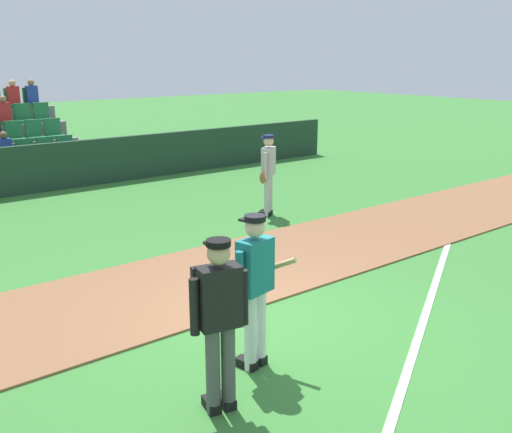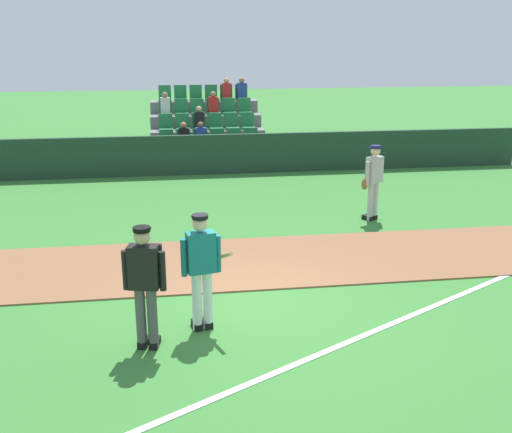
# 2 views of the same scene
# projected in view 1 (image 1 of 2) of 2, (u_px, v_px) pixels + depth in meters

# --- Properties ---
(ground_plane) EXTENTS (80.00, 80.00, 0.00)m
(ground_plane) POSITION_uv_depth(u_px,v_px,m) (270.00, 319.00, 7.78)
(ground_plane) COLOR #387A33
(infield_dirt_path) EXTENTS (28.00, 2.71, 0.03)m
(infield_dirt_path) POSITION_uv_depth(u_px,v_px,m) (198.00, 280.00, 9.08)
(infield_dirt_path) COLOR brown
(infield_dirt_path) RESTS_ON ground
(foul_line_chalk) EXTENTS (10.54, 5.92, 0.01)m
(foul_line_chalk) POSITION_uv_depth(u_px,v_px,m) (437.00, 278.00, 9.20)
(foul_line_chalk) COLOR white
(foul_line_chalk) RESTS_ON ground
(dugout_fence) EXTENTS (20.00, 0.16, 1.23)m
(dugout_fence) POSITION_uv_depth(u_px,v_px,m) (30.00, 169.00, 14.78)
(dugout_fence) COLOR #1E3828
(dugout_fence) RESTS_ON ground
(stadium_bleachers) EXTENTS (3.90, 3.80, 2.70)m
(stadium_bleachers) POSITION_uv_depth(u_px,v_px,m) (2.00, 153.00, 16.48)
(stadium_bleachers) COLOR slate
(stadium_bleachers) RESTS_ON ground
(batter_teal_jersey) EXTENTS (0.73, 0.73, 1.76)m
(batter_teal_jersey) POSITION_uv_depth(u_px,v_px,m) (255.00, 286.00, 6.34)
(batter_teal_jersey) COLOR white
(batter_teal_jersey) RESTS_ON ground
(umpire_home_plate) EXTENTS (0.58, 0.36, 1.76)m
(umpire_home_plate) POSITION_uv_depth(u_px,v_px,m) (219.00, 316.00, 5.53)
(umpire_home_plate) COLOR #4C4C4C
(umpire_home_plate) RESTS_ON ground
(runner_grey_jersey) EXTENTS (0.62, 0.45, 1.76)m
(runner_grey_jersey) POSITION_uv_depth(u_px,v_px,m) (268.00, 172.00, 12.59)
(runner_grey_jersey) COLOR #B2B2B2
(runner_grey_jersey) RESTS_ON ground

